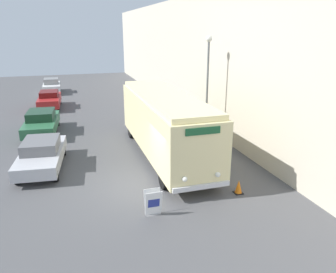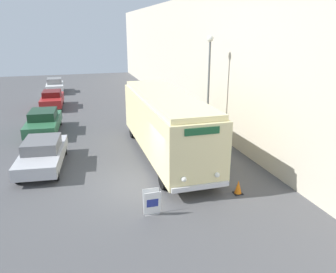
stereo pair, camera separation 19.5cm
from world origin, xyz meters
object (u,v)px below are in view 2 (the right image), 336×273
at_px(sign_board, 152,203).
at_px(traffic_cone, 238,187).
at_px(vintage_bus, 165,122).
at_px(parked_car_distant, 55,85).
at_px(streetlamp, 209,75).
at_px(parked_car_far, 52,99).
at_px(parked_car_mid, 44,122).
at_px(parked_car_near, 43,153).

xyz_separation_m(sign_board, traffic_cone, (3.85, 0.55, -0.18)).
bearing_deg(vintage_bus, traffic_cone, -71.00).
xyz_separation_m(sign_board, parked_car_distant, (-4.27, 27.16, 0.29)).
distance_m(parked_car_distant, traffic_cone, 27.83).
bearing_deg(streetlamp, parked_car_far, 127.18).
bearing_deg(parked_car_mid, streetlamp, -22.44).
bearing_deg(parked_car_near, streetlamp, 13.68).
relative_size(parked_car_near, parked_car_mid, 0.99).
bearing_deg(vintage_bus, streetlamp, 26.46).
bearing_deg(parked_car_far, traffic_cone, -64.65).
relative_size(parked_car_mid, parked_car_far, 1.10).
bearing_deg(streetlamp, vintage_bus, -153.54).
height_order(vintage_bus, parked_car_far, vintage_bus).
xyz_separation_m(streetlamp, parked_car_far, (-9.40, 12.39, -3.31)).
height_order(parked_car_mid, traffic_cone, parked_car_mid).
height_order(sign_board, parked_car_near, parked_car_near).
xyz_separation_m(parked_car_mid, parked_car_distant, (0.22, 15.26, 0.00)).
xyz_separation_m(streetlamp, parked_car_distant, (-9.44, 20.06, -3.31)).
distance_m(sign_board, parked_car_far, 19.96).
height_order(parked_car_near, traffic_cone, parked_car_near).
bearing_deg(parked_car_distant, traffic_cone, -73.55).
bearing_deg(parked_car_mid, parked_car_near, -82.92).
height_order(parked_car_far, traffic_cone, parked_car_far).
height_order(parked_car_near, parked_car_far, parked_car_far).
bearing_deg(parked_car_far, parked_car_near, -87.44).
bearing_deg(parked_car_near, parked_car_distant, 96.12).
bearing_deg(traffic_cone, parked_car_near, 146.68).
height_order(parked_car_distant, traffic_cone, parked_car_distant).
height_order(vintage_bus, parked_car_distant, vintage_bus).
bearing_deg(streetlamp, parked_car_mid, 153.55).
height_order(parked_car_mid, parked_car_distant, parked_car_distant).
height_order(vintage_bus, sign_board, vintage_bus).
relative_size(vintage_bus, streetlamp, 1.64).
height_order(sign_board, streetlamp, streetlamp).
relative_size(sign_board, parked_car_distant, 0.24).
bearing_deg(parked_car_far, vintage_bus, -63.22).
distance_m(parked_car_mid, parked_car_distant, 15.26).
xyz_separation_m(streetlamp, traffic_cone, (-1.31, -6.55, -3.79)).
xyz_separation_m(sign_board, streetlamp, (5.17, 7.10, 3.60)).
relative_size(parked_car_far, parked_car_distant, 1.09).
height_order(vintage_bus, parked_car_mid, vintage_bus).
relative_size(sign_board, parked_car_mid, 0.20).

